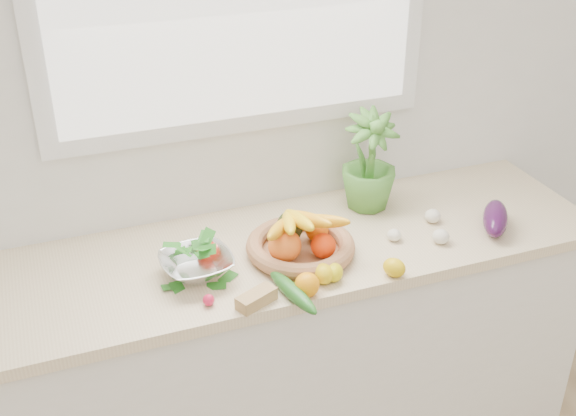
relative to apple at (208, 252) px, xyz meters
name	(u,v)px	position (x,y,z in m)	size (l,w,h in m)	color
back_wall	(239,87)	(0.21, 0.30, 0.41)	(4.50, 0.02, 2.70)	white
counter_cabinet	(273,360)	(0.21, 0.00, -0.51)	(2.20, 0.58, 0.86)	silver
countertop	(272,253)	(0.21, 0.00, -0.06)	(2.24, 0.62, 0.04)	beige
orange_loose	(307,285)	(0.22, -0.28, 0.00)	(0.07, 0.07, 0.07)	orange
lemon_a	(323,274)	(0.29, -0.23, -0.01)	(0.06, 0.08, 0.06)	yellow
lemon_b	(334,272)	(0.33, -0.23, -0.01)	(0.05, 0.07, 0.05)	#D6C50B
lemon_c	(394,268)	(0.51, -0.28, -0.01)	(0.06, 0.07, 0.06)	#E1B40C
apple	(208,252)	(0.00, 0.00, 0.00)	(0.07, 0.07, 0.07)	red
ginger	(256,298)	(0.07, -0.27, -0.02)	(0.12, 0.05, 0.04)	tan
garlic_a	(394,235)	(0.61, -0.09, -0.02)	(0.05, 0.05, 0.04)	silver
garlic_b	(433,216)	(0.79, -0.03, -0.01)	(0.06, 0.06, 0.05)	white
garlic_c	(441,237)	(0.74, -0.16, -0.01)	(0.06, 0.06, 0.05)	beige
eggplant	(495,218)	(0.96, -0.15, 0.01)	(0.08, 0.22, 0.09)	#350F39
cucumber	(293,292)	(0.18, -0.28, -0.01)	(0.05, 0.25, 0.05)	#1C5519
radish	(209,300)	(-0.06, -0.22, -0.02)	(0.03, 0.03, 0.03)	red
potted_herb	(369,161)	(0.63, 0.15, 0.14)	(0.20, 0.20, 0.35)	#4B8D33
fruit_basket	(300,241)	(0.28, -0.06, 0.02)	(0.36, 0.36, 0.18)	#B97A52
colander_with_spinach	(196,260)	(-0.05, -0.07, 0.02)	(0.24, 0.24, 0.12)	white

